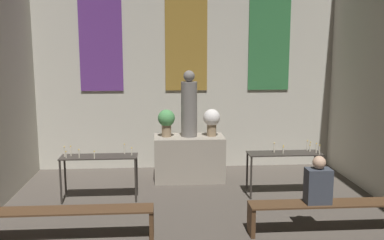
{
  "coord_description": "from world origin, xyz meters",
  "views": [
    {
      "loc": [
        -0.57,
        1.57,
        2.66
      ],
      "look_at": [
        0.0,
        9.3,
        1.38
      ],
      "focal_mm": 40.0,
      "sensor_mm": 36.0,
      "label": 1
    }
  ],
  "objects": [
    {
      "name": "pew_back_left",
      "position": [
        -1.89,
        7.36,
        0.34
      ],
      "size": [
        2.41,
        0.36,
        0.45
      ],
      "color": "#4C331E",
      "rests_on": "ground_plane"
    },
    {
      "name": "statue",
      "position": [
        0.0,
        10.1,
        1.53
      ],
      "size": [
        0.32,
        0.32,
        1.34
      ],
      "color": "slate",
      "rests_on": "altar"
    },
    {
      "name": "candle_rack_right",
      "position": [
        1.68,
        9.01,
        0.69
      ],
      "size": [
        1.35,
        0.42,
        1.01
      ],
      "color": "#332D28",
      "rests_on": "ground_plane"
    },
    {
      "name": "flower_vase_left",
      "position": [
        -0.46,
        10.1,
        1.25
      ],
      "size": [
        0.35,
        0.35,
        0.56
      ],
      "color": "#937A5B",
      "rests_on": "altar"
    },
    {
      "name": "person_seated",
      "position": [
        1.69,
        7.36,
        0.76
      ],
      "size": [
        0.36,
        0.24,
        0.7
      ],
      "color": "#383D47",
      "rests_on": "pew_back_right"
    },
    {
      "name": "flower_vase_right",
      "position": [
        0.46,
        10.1,
        1.25
      ],
      "size": [
        0.35,
        0.35,
        0.56
      ],
      "color": "#937A5B",
      "rests_on": "altar"
    },
    {
      "name": "altar",
      "position": [
        0.0,
        10.1,
        0.46
      ],
      "size": [
        1.42,
        0.74,
        0.91
      ],
      "color": "gray",
      "rests_on": "ground_plane"
    },
    {
      "name": "pew_back_right",
      "position": [
        1.89,
        7.36,
        0.34
      ],
      "size": [
        2.41,
        0.36,
        0.45
      ],
      "color": "#4C331E",
      "rests_on": "ground_plane"
    },
    {
      "name": "wall_back",
      "position": [
        0.0,
        11.12,
        2.79
      ],
      "size": [
        6.84,
        0.16,
        5.52
      ],
      "color": "beige",
      "rests_on": "ground_plane"
    },
    {
      "name": "candle_rack_left",
      "position": [
        -1.67,
        9.0,
        0.69
      ],
      "size": [
        1.35,
        0.42,
        0.99
      ],
      "color": "#332D28",
      "rests_on": "ground_plane"
    }
  ]
}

